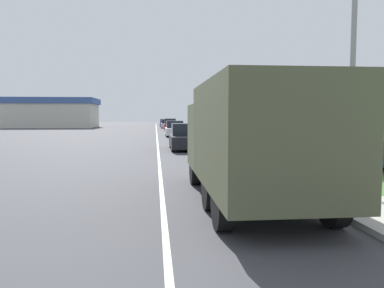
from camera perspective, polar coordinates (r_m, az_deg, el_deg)
ground_plane at (r=36.02m, az=-5.35°, el=1.00°), size 180.00×180.00×0.00m
lane_centre_stripe at (r=36.02m, az=-5.35°, el=1.01°), size 0.12×120.00×0.00m
sidewalk_right at (r=36.32m, az=1.77°, el=1.14°), size 1.80×120.00×0.12m
grass_strip_right at (r=37.14m, az=8.52°, el=1.09°), size 7.00×120.00×0.02m
military_truck at (r=9.01m, az=8.99°, el=0.97°), size 2.41×6.92×2.83m
car_nearest_ahead at (r=22.99m, az=-0.97°, el=0.93°), size 1.90×4.24×1.61m
car_second_ahead at (r=37.88m, az=-2.66°, el=2.25°), size 1.83×4.85×1.57m
car_third_ahead at (r=53.97m, az=-3.34°, el=2.91°), size 1.71×4.77×1.66m
car_fourth_ahead at (r=62.81m, az=-3.88°, el=3.03°), size 1.93×4.26×1.43m
car_farthest_ahead at (r=73.14m, az=-4.22°, el=3.22°), size 1.85×4.03×1.43m
pickup_truck at (r=17.43m, az=21.05°, el=-0.04°), size 1.92×5.61×1.76m
lamp_post at (r=10.35m, az=22.32°, el=15.32°), size 1.69×0.24×6.69m
building_distant at (r=71.71m, az=-22.21°, el=4.45°), size 19.93×10.16×5.15m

